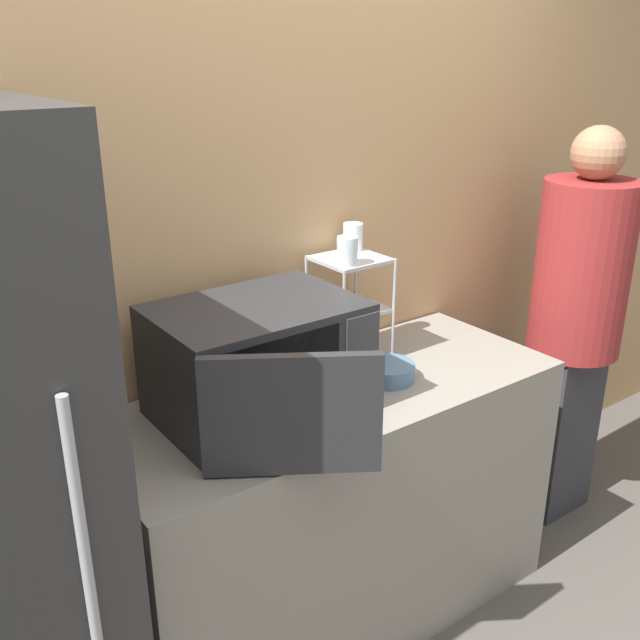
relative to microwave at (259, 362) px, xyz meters
The scene contains 8 objects.
wall_back 0.50m from the microwave, 50.90° to the left, with size 8.00×0.06×2.60m.
counter 0.67m from the microwave, ahead, with size 1.52×0.60×0.89m.
microwave is the anchor object (origin of this frame).
dish_rack 0.51m from the microwave, 20.02° to the left, with size 0.22×0.22×0.36m.
glass_front_left 0.48m from the microwave, 14.91° to the left, with size 0.07×0.07×0.09m.
glass_back_right 0.63m from the microwave, 24.11° to the left, with size 0.07×0.07×0.09m.
bowl 0.48m from the microwave, ahead, with size 0.17×0.17×0.06m.
person 1.45m from the microwave, ahead, with size 0.36×0.36×1.63m.
Camera 1 is at (-1.23, -1.29, 1.90)m, focal length 40.00 mm.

